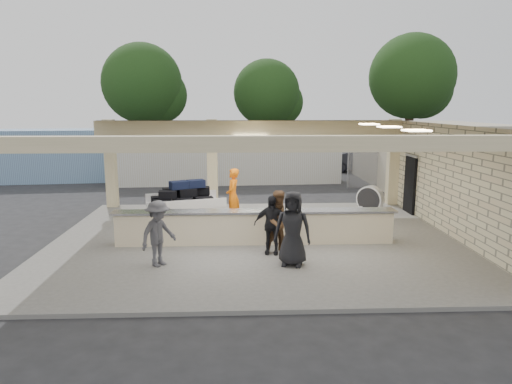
{
  "coord_description": "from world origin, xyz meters",
  "views": [
    {
      "loc": [
        -0.49,
        -13.34,
        4.03
      ],
      "look_at": [
        0.09,
        1.0,
        1.34
      ],
      "focal_mm": 32.0,
      "sensor_mm": 36.0,
      "label": 1
    }
  ],
  "objects_px": {
    "baggage_counter": "(255,227)",
    "container_white": "(225,158)",
    "drum_fan": "(370,199)",
    "car_dark": "(363,163)",
    "car_white_b": "(446,165)",
    "container_blue": "(49,155)",
    "luggage_cart": "(184,201)",
    "passenger_a": "(280,222)",
    "passenger_b": "(271,225)",
    "passenger_d": "(293,228)",
    "passenger_c": "(158,233)",
    "baggage_handler": "(233,196)",
    "car_white_a": "(405,165)"
  },
  "relations": [
    {
      "from": "container_white",
      "to": "container_blue",
      "type": "height_order",
      "value": "container_blue"
    },
    {
      "from": "baggage_handler",
      "to": "passenger_c",
      "type": "height_order",
      "value": "baggage_handler"
    },
    {
      "from": "baggage_handler",
      "to": "passenger_a",
      "type": "xyz_separation_m",
      "value": [
        1.31,
        -3.38,
        -0.07
      ]
    },
    {
      "from": "drum_fan",
      "to": "car_white_a",
      "type": "xyz_separation_m",
      "value": [
        5.06,
        10.23,
        -0.03
      ]
    },
    {
      "from": "passenger_d",
      "to": "car_white_a",
      "type": "xyz_separation_m",
      "value": [
        8.56,
        15.49,
        -0.4
      ]
    },
    {
      "from": "baggage_handler",
      "to": "luggage_cart",
      "type": "bearing_deg",
      "value": -88.78
    },
    {
      "from": "passenger_d",
      "to": "car_white_b",
      "type": "height_order",
      "value": "passenger_d"
    },
    {
      "from": "luggage_cart",
      "to": "passenger_c",
      "type": "xyz_separation_m",
      "value": [
        -0.15,
        -4.26,
        0.04
      ]
    },
    {
      "from": "passenger_c",
      "to": "car_white_a",
      "type": "height_order",
      "value": "passenger_c"
    },
    {
      "from": "drum_fan",
      "to": "car_white_b",
      "type": "xyz_separation_m",
      "value": [
        7.42,
        9.96,
        -0.05
      ]
    },
    {
      "from": "luggage_cart",
      "to": "container_white",
      "type": "relative_size",
      "value": 0.23
    },
    {
      "from": "drum_fan",
      "to": "car_dark",
      "type": "xyz_separation_m",
      "value": [
        2.88,
        11.4,
        -0.04
      ]
    },
    {
      "from": "passenger_c",
      "to": "container_white",
      "type": "bearing_deg",
      "value": 31.88
    },
    {
      "from": "baggage_counter",
      "to": "passenger_d",
      "type": "xyz_separation_m",
      "value": [
        0.86,
        -1.9,
        0.46
      ]
    },
    {
      "from": "drum_fan",
      "to": "baggage_handler",
      "type": "distance_m",
      "value": 5.11
    },
    {
      "from": "passenger_b",
      "to": "container_white",
      "type": "height_order",
      "value": "container_white"
    },
    {
      "from": "car_white_a",
      "to": "container_white",
      "type": "xyz_separation_m",
      "value": [
        -10.57,
        -1.96,
        0.67
      ]
    },
    {
      "from": "drum_fan",
      "to": "baggage_handler",
      "type": "bearing_deg",
      "value": -129.1
    },
    {
      "from": "passenger_d",
      "to": "container_white",
      "type": "relative_size",
      "value": 0.16
    },
    {
      "from": "drum_fan",
      "to": "baggage_handler",
      "type": "xyz_separation_m",
      "value": [
        -5.02,
        -0.89,
        0.35
      ]
    },
    {
      "from": "drum_fan",
      "to": "container_blue",
      "type": "height_order",
      "value": "container_blue"
    },
    {
      "from": "passenger_c",
      "to": "container_white",
      "type": "relative_size",
      "value": 0.14
    },
    {
      "from": "passenger_b",
      "to": "car_dark",
      "type": "relative_size",
      "value": 0.42
    },
    {
      "from": "passenger_c",
      "to": "car_dark",
      "type": "height_order",
      "value": "passenger_c"
    },
    {
      "from": "passenger_d",
      "to": "passenger_c",
      "type": "bearing_deg",
      "value": -165.93
    },
    {
      "from": "container_white",
      "to": "container_blue",
      "type": "xyz_separation_m",
      "value": [
        -9.7,
        0.94,
        0.09
      ]
    },
    {
      "from": "passenger_c",
      "to": "drum_fan",
      "type": "bearing_deg",
      "value": -15.38
    },
    {
      "from": "luggage_cart",
      "to": "passenger_a",
      "type": "relative_size",
      "value": 1.64
    },
    {
      "from": "passenger_d",
      "to": "baggage_handler",
      "type": "bearing_deg",
      "value": 124.77
    },
    {
      "from": "drum_fan",
      "to": "baggage_handler",
      "type": "height_order",
      "value": "baggage_handler"
    },
    {
      "from": "baggage_counter",
      "to": "passenger_a",
      "type": "height_order",
      "value": "passenger_a"
    },
    {
      "from": "luggage_cart",
      "to": "container_blue",
      "type": "height_order",
      "value": "container_blue"
    },
    {
      "from": "passenger_d",
      "to": "car_dark",
      "type": "xyz_separation_m",
      "value": [
        6.38,
        16.65,
        -0.41
      ]
    },
    {
      "from": "luggage_cart",
      "to": "container_blue",
      "type": "relative_size",
      "value": 0.26
    },
    {
      "from": "passenger_a",
      "to": "baggage_counter",
      "type": "bearing_deg",
      "value": 111.12
    },
    {
      "from": "passenger_a",
      "to": "luggage_cart",
      "type": "bearing_deg",
      "value": 117.59
    },
    {
      "from": "luggage_cart",
      "to": "baggage_handler",
      "type": "bearing_deg",
      "value": -15.02
    },
    {
      "from": "passenger_d",
      "to": "container_white",
      "type": "distance_m",
      "value": 13.68
    },
    {
      "from": "drum_fan",
      "to": "passenger_d",
      "type": "bearing_deg",
      "value": -82.78
    },
    {
      "from": "container_white",
      "to": "car_white_a",
      "type": "bearing_deg",
      "value": 6.84
    },
    {
      "from": "baggage_counter",
      "to": "container_white",
      "type": "height_order",
      "value": "container_white"
    },
    {
      "from": "drum_fan",
      "to": "passenger_a",
      "type": "bearing_deg",
      "value": -90.14
    },
    {
      "from": "car_white_a",
      "to": "container_blue",
      "type": "xyz_separation_m",
      "value": [
        -20.28,
        -1.02,
        0.75
      ]
    },
    {
      "from": "car_white_b",
      "to": "container_blue",
      "type": "relative_size",
      "value": 0.37
    },
    {
      "from": "baggage_counter",
      "to": "luggage_cart",
      "type": "relative_size",
      "value": 2.89
    },
    {
      "from": "passenger_c",
      "to": "car_white_b",
      "type": "bearing_deg",
      "value": -5.77
    },
    {
      "from": "passenger_d",
      "to": "baggage_counter",
      "type": "bearing_deg",
      "value": 129.89
    },
    {
      "from": "container_white",
      "to": "container_blue",
      "type": "relative_size",
      "value": 1.13
    },
    {
      "from": "passenger_a",
      "to": "passenger_b",
      "type": "distance_m",
      "value": 0.26
    },
    {
      "from": "drum_fan",
      "to": "container_white",
      "type": "bearing_deg",
      "value": 164.52
    }
  ]
}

